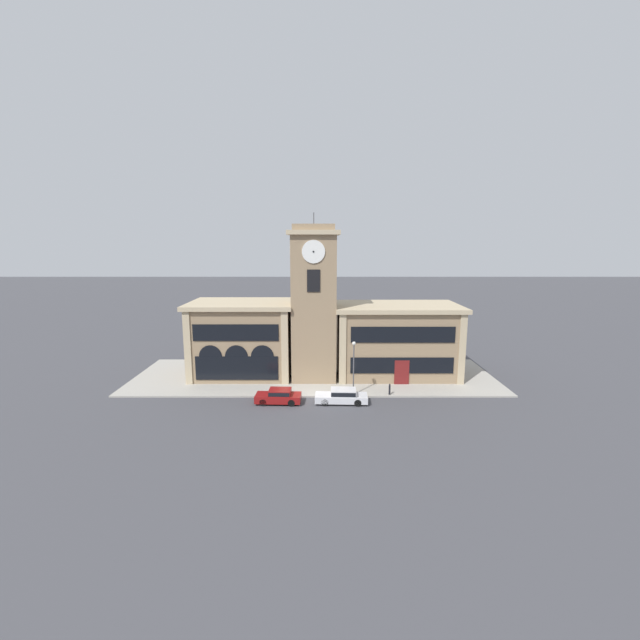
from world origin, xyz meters
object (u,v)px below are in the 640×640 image
at_px(parked_car_mid, 344,396).
at_px(street_lamp, 355,360).
at_px(bollard, 391,389).
at_px(parked_car_near, 280,396).

bearing_deg(parked_car_mid, street_lamp, -120.65).
bearing_deg(street_lamp, parked_car_mid, -122.93).
xyz_separation_m(street_lamp, bollard, (3.48, -0.01, -2.96)).
xyz_separation_m(parked_car_near, bollard, (10.45, 1.81, -0.02)).
relative_size(street_lamp, bollard, 4.91).
distance_m(street_lamp, bollard, 4.57).
height_order(parked_car_near, street_lamp, street_lamp).
xyz_separation_m(parked_car_mid, bollard, (4.66, 1.81, -0.02)).
bearing_deg(bollard, parked_car_mid, -158.74).
distance_m(parked_car_near, parked_car_mid, 5.79).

